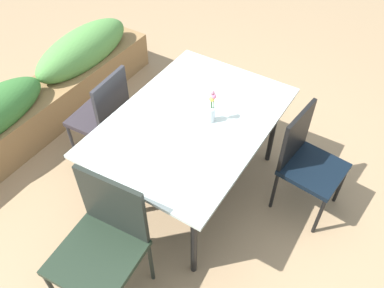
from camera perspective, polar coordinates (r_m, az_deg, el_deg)
name	(u,v)px	position (r m, az deg, el deg)	size (l,w,h in m)	color
ground_plane	(194,197)	(3.31, 0.26, -7.74)	(12.00, 12.00, 0.00)	#9E7F5B
dining_table	(192,124)	(2.85, 0.00, 2.87)	(1.50, 1.06, 0.78)	silver
chair_end_left	(103,240)	(2.50, -12.87, -13.48)	(0.53, 0.53, 0.98)	#1E2C1F
chair_near_right	(306,158)	(3.04, 16.41, -2.04)	(0.47, 0.47, 0.89)	black
chair_far_side	(104,114)	(3.31, -12.77, 4.27)	(0.44, 0.44, 0.93)	#322B31
flower_vase	(211,109)	(2.73, 2.84, 5.18)	(0.06, 0.06, 0.27)	silver
planter_box	(44,94)	(4.02, -20.84, 6.91)	(2.67, 0.47, 0.71)	olive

